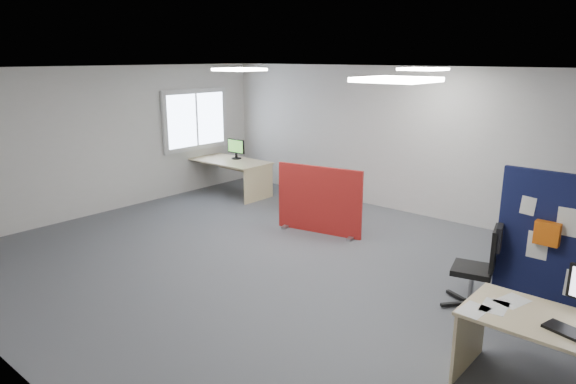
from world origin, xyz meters
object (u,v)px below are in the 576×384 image
Objects in this scene: second_desk at (231,168)px; office_chair at (483,261)px; red_divider at (319,201)px; main_desk at (575,345)px; monitor_second at (236,148)px.

second_desk is 6.27m from office_chair.
main_desk is at bearing -37.68° from red_divider.
red_divider is at bearing 149.68° from office_chair.
second_desk is 3.82× the size of monitor_second.
second_desk is at bearing -91.34° from monitor_second.
monitor_second is (-7.26, 3.07, 0.40)m from main_desk.
main_desk is 7.89m from monitor_second.
main_desk is at bearing -23.96° from monitor_second.
office_chair is at bearing -15.64° from second_desk.
monitor_second is at bearing 157.07° from main_desk.
office_chair is at bearing 135.16° from main_desk.
second_desk is at bearing 150.24° from office_chair.
monitor_second is at bearing 89.69° from second_desk.
second_desk is (-2.98, 0.80, 0.01)m from red_divider.
red_divider reaches higher than second_desk.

